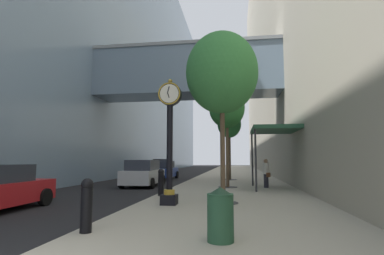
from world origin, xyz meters
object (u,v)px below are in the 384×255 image
(street_tree_mid_near, at_px, (227,108))
(car_blue_trailing, at_px, (163,170))
(street_tree_near, at_px, (222,73))
(car_silver_far, at_px, (143,174))
(pedestrian_walking, at_px, (266,173))
(bollard_third, at_px, (161,182))
(street_clock, at_px, (170,134))
(street_tree_mid_far, at_px, (229,125))
(car_grey_near, at_px, (163,167))
(bollard_nearest, at_px, (87,204))
(trash_bin, at_px, (220,213))

(street_tree_mid_near, height_order, car_blue_trailing, street_tree_mid_near)
(street_tree_near, xyz_separation_m, car_silver_far, (-5.39, 7.37, -4.19))
(street_tree_near, xyz_separation_m, pedestrian_walking, (2.15, 6.16, -4.03))
(pedestrian_walking, bearing_deg, bollard_third, -138.22)
(street_clock, bearing_deg, street_tree_mid_far, 81.81)
(street_tree_near, bearing_deg, street_tree_mid_near, 90.00)
(car_grey_near, height_order, car_blue_trailing, car_grey_near)
(bollard_third, relative_size, street_tree_mid_far, 0.22)
(street_tree_mid_near, bearing_deg, car_blue_trailing, 126.13)
(street_tree_near, distance_m, pedestrian_walking, 7.66)
(car_grey_near, bearing_deg, pedestrian_walking, -56.80)
(street_clock, distance_m, bollard_nearest, 4.67)
(car_grey_near, xyz_separation_m, car_silver_far, (2.09, -13.50, -0.02))
(street_tree_mid_far, relative_size, pedestrian_walking, 3.36)
(street_tree_mid_far, distance_m, car_blue_trailing, 7.07)
(street_clock, distance_m, street_tree_mid_far, 13.24)
(street_clock, bearing_deg, trash_bin, -65.48)
(bollard_third, xyz_separation_m, car_grey_near, (-4.70, 19.12, 0.08))
(street_tree_near, height_order, car_silver_far, street_tree_near)
(bollard_nearest, bearing_deg, trash_bin, -5.57)
(street_tree_mid_far, bearing_deg, street_tree_near, -90.00)
(street_tree_near, height_order, car_blue_trailing, street_tree_near)
(street_tree_mid_near, bearing_deg, bollard_third, -122.29)
(street_tree_near, height_order, trash_bin, street_tree_near)
(street_tree_mid_far, xyz_separation_m, car_silver_far, (-5.39, -4.95, -3.59))
(bollard_nearest, height_order, street_tree_near, street_tree_near)
(street_tree_mid_near, bearing_deg, pedestrian_walking, -0.10)
(street_tree_mid_far, distance_m, trash_bin, 17.85)
(street_clock, distance_m, car_grey_near, 22.33)
(street_clock, distance_m, bollard_third, 3.19)
(street_tree_mid_near, xyz_separation_m, street_tree_mid_far, (0.00, 6.16, -0.28))
(car_silver_far, bearing_deg, street_tree_near, -53.82)
(car_silver_far, bearing_deg, car_blue_trailing, 93.38)
(street_tree_mid_far, distance_m, pedestrian_walking, 7.37)
(bollard_third, relative_size, pedestrian_walking, 0.73)
(bollard_third, height_order, street_tree_mid_far, street_tree_mid_far)
(street_clock, relative_size, pedestrian_walking, 2.83)
(bollard_third, distance_m, car_grey_near, 19.69)
(pedestrian_walking, bearing_deg, street_tree_mid_far, 109.20)
(car_silver_far, bearing_deg, pedestrian_walking, -9.18)
(bollard_nearest, height_order, bollard_third, same)
(street_clock, height_order, street_tree_mid_far, street_tree_mid_far)
(bollard_third, bearing_deg, street_tree_near, -32.06)
(street_tree_near, xyz_separation_m, car_blue_trailing, (-5.79, 14.09, -4.24))
(street_clock, xyz_separation_m, car_grey_near, (-5.62, 21.54, -1.79))
(bollard_nearest, height_order, trash_bin, bollard_nearest)
(street_clock, distance_m, car_blue_trailing, 15.39)
(bollard_third, distance_m, car_silver_far, 6.20)
(street_tree_mid_far, height_order, car_blue_trailing, street_tree_mid_far)
(street_clock, relative_size, street_tree_mid_near, 0.78)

